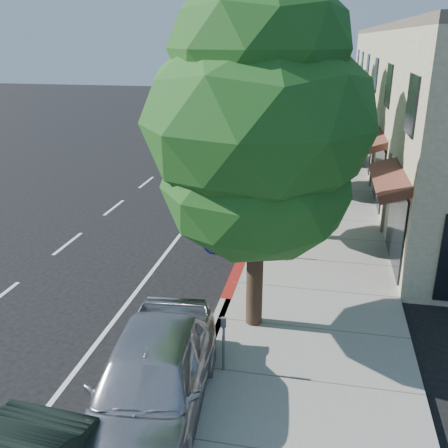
% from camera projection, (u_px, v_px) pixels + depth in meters
% --- Properties ---
extents(ground, '(120.00, 120.00, 0.00)m').
position_uv_depth(ground, '(233.00, 287.00, 14.34)').
color(ground, black).
rests_on(ground, ground).
extents(sidewalk, '(4.60, 56.00, 0.15)m').
position_uv_depth(sidewalk, '(320.00, 204.00, 21.23)').
color(sidewalk, gray).
rests_on(sidewalk, ground).
extents(curb, '(0.30, 56.00, 0.15)m').
position_uv_depth(curb, '(266.00, 201.00, 21.66)').
color(curb, '#9E998E').
rests_on(curb, ground).
extents(curb_red_segment, '(0.32, 4.00, 0.15)m').
position_uv_depth(curb_red_segment, '(239.00, 269.00, 15.23)').
color(curb_red_segment, maroon).
rests_on(curb_red_segment, ground).
extents(street_tree_0, '(5.06, 5.06, 8.04)m').
position_uv_depth(street_tree_0, '(258.00, 127.00, 10.61)').
color(street_tree_0, black).
rests_on(street_tree_0, ground).
extents(street_tree_1, '(4.13, 4.13, 7.41)m').
position_uv_depth(street_tree_1, '(283.00, 105.00, 16.21)').
color(street_tree_1, black).
rests_on(street_tree_1, ground).
extents(street_tree_2, '(4.86, 4.86, 7.71)m').
position_uv_depth(street_tree_2, '(295.00, 86.00, 21.69)').
color(street_tree_2, black).
rests_on(street_tree_2, ground).
extents(street_tree_3, '(4.30, 4.30, 7.67)m').
position_uv_depth(street_tree_3, '(303.00, 75.00, 27.17)').
color(street_tree_3, black).
rests_on(street_tree_3, ground).
extents(street_tree_4, '(4.49, 4.49, 7.07)m').
position_uv_depth(street_tree_4, '(307.00, 76.00, 32.85)').
color(street_tree_4, black).
rests_on(street_tree_4, ground).
extents(street_tree_5, '(5.15, 5.15, 7.06)m').
position_uv_depth(street_tree_5, '(311.00, 73.00, 38.41)').
color(street_tree_5, black).
rests_on(street_tree_5, ground).
extents(cyclist, '(0.54, 0.70, 1.69)m').
position_uv_depth(cyclist, '(229.00, 222.00, 16.93)').
color(cyclist, white).
rests_on(cyclist, ground).
extents(bicycle, '(2.11, 0.86, 1.09)m').
position_uv_depth(bicycle, '(232.00, 240.00, 16.17)').
color(bicycle, '#161A98').
rests_on(bicycle, ground).
extents(silver_suv, '(2.84, 5.60, 1.52)m').
position_uv_depth(silver_suv, '(246.00, 202.00, 19.21)').
color(silver_suv, '#B2B2B7').
rests_on(silver_suv, ground).
extents(dark_sedan, '(1.88, 4.82, 1.56)m').
position_uv_depth(dark_sedan, '(265.00, 162.00, 25.34)').
color(dark_sedan, black).
rests_on(dark_sedan, ground).
extents(white_pickup, '(2.23, 5.07, 1.45)m').
position_uv_depth(white_pickup, '(253.00, 138.00, 31.82)').
color(white_pickup, silver).
rests_on(white_pickup, ground).
extents(dark_suv_far, '(2.17, 5.07, 1.71)m').
position_uv_depth(dark_suv_far, '(285.00, 126.00, 35.16)').
color(dark_suv_far, black).
rests_on(dark_suv_far, ground).
extents(near_car_a, '(2.49, 5.20, 1.71)m').
position_uv_depth(near_car_a, '(151.00, 380.00, 9.08)').
color(near_car_a, '#B5B5BA').
rests_on(near_car_a, ground).
extents(pedestrian, '(0.89, 0.70, 1.79)m').
position_uv_depth(pedestrian, '(325.00, 174.00, 22.03)').
color(pedestrian, black).
rests_on(pedestrian, sidewalk).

